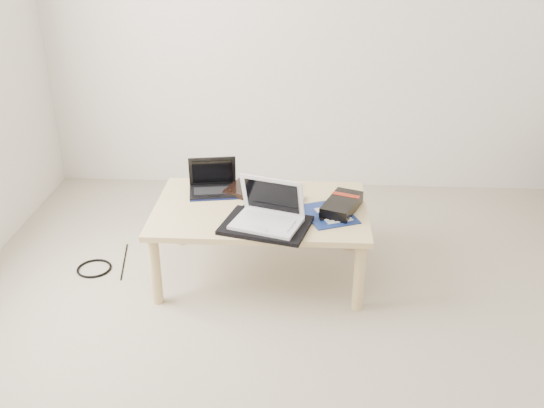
# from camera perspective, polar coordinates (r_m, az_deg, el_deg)

# --- Properties ---
(ground) EXTENTS (4.00, 4.00, 0.00)m
(ground) POSITION_cam_1_polar(r_m,az_deg,el_deg) (2.70, 7.87, -15.71)
(ground) COLOR #B2A690
(ground) RESTS_ON ground
(coffee_table) EXTENTS (1.10, 0.70, 0.40)m
(coffee_table) POSITION_cam_1_polar(r_m,az_deg,el_deg) (3.15, -1.09, -1.09)
(coffee_table) COLOR tan
(coffee_table) RESTS_ON ground
(book) EXTENTS (0.38, 0.35, 0.03)m
(book) POSITION_cam_1_polar(r_m,az_deg,el_deg) (3.29, -1.23, 1.38)
(book) COLOR black
(book) RESTS_ON coffee_table
(netbook) EXTENTS (0.28, 0.23, 0.19)m
(netbook) POSITION_cam_1_polar(r_m,az_deg,el_deg) (3.30, -5.57, 1.79)
(netbook) COLOR black
(netbook) RESTS_ON coffee_table
(tablet) EXTENTS (0.23, 0.18, 0.01)m
(tablet) POSITION_cam_1_polar(r_m,az_deg,el_deg) (3.15, -0.20, -0.04)
(tablet) COLOR black
(tablet) RESTS_ON coffee_table
(remote) EXTENTS (0.09, 0.23, 0.02)m
(remote) POSITION_cam_1_polar(r_m,az_deg,el_deg) (3.14, 2.39, -0.02)
(remote) COLOR silver
(remote) RESTS_ON coffee_table
(neoprene_sleeve) EXTENTS (0.47, 0.39, 0.02)m
(neoprene_sleeve) POSITION_cam_1_polar(r_m,az_deg,el_deg) (2.93, -0.58, -2.01)
(neoprene_sleeve) COLOR black
(neoprene_sleeve) RESTS_ON coffee_table
(white_laptop) EXTENTS (0.37, 0.31, 0.22)m
(white_laptop) POSITION_cam_1_polar(r_m,az_deg,el_deg) (2.92, -0.36, -0.93)
(white_laptop) COLOR silver
(white_laptop) RESTS_ON neoprene_sleeve
(motherboard) EXTENTS (0.32, 0.35, 0.01)m
(motherboard) POSITION_cam_1_polar(r_m,az_deg,el_deg) (3.07, 5.36, -0.94)
(motherboard) COLOR #0C1D50
(motherboard) RESTS_ON coffee_table
(gpu_box) EXTENTS (0.24, 0.32, 0.06)m
(gpu_box) POSITION_cam_1_polar(r_m,az_deg,el_deg) (3.10, 6.59, -0.10)
(gpu_box) COLOR black
(gpu_box) RESTS_ON coffee_table
(cable_coil) EXTENTS (0.11, 0.11, 0.01)m
(cable_coil) POSITION_cam_1_polar(r_m,az_deg,el_deg) (3.10, -2.16, -0.48)
(cable_coil) COLOR black
(cable_coil) RESTS_ON coffee_table
(floor_cable_coil) EXTENTS (0.23, 0.23, 0.01)m
(floor_cable_coil) POSITION_cam_1_polar(r_m,az_deg,el_deg) (3.49, -16.39, -5.84)
(floor_cable_coil) COLOR black
(floor_cable_coil) RESTS_ON ground
(floor_cable_trail) EXTENTS (0.08, 0.38, 0.01)m
(floor_cable_trail) POSITION_cam_1_polar(r_m,az_deg,el_deg) (3.52, -13.75, -5.26)
(floor_cable_trail) COLOR black
(floor_cable_trail) RESTS_ON ground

